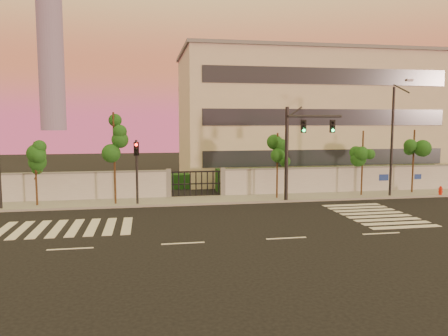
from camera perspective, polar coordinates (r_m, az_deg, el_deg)
The scene contains 16 objects.
ground at distance 21.59m, azimuth 8.13°, elevation -9.08°, with size 120.00×120.00×0.00m, color black.
sidewalk at distance 31.47m, azimuth 2.10°, elevation -4.08°, with size 60.00×3.00×0.15m, color gray.
perimeter_wall at distance 32.79m, azimuth 1.72°, elevation -1.90°, with size 60.00×0.36×2.20m.
hedge_row at distance 35.70m, azimuth 2.48°, elevation -1.66°, with size 41.00×4.25×1.80m.
institutional_building at distance 44.58m, azimuth 10.36°, elevation 6.67°, with size 24.40×12.40×12.25m.
distant_skyscraper at distance 310.55m, azimuth -21.79°, elevation 16.12°, with size 16.00×16.00×118.00m.
road_markings at distance 24.70m, azimuth 1.85°, elevation -7.06°, with size 57.00×7.62×0.02m.
street_tree_b at distance 30.98m, azimuth -23.39°, elevation 1.07°, with size 1.56×1.24×4.32m.
street_tree_c at distance 29.79m, azimuth -14.14°, elevation 3.90°, with size 1.62×1.29×6.24m.
street_tree_d at distance 31.41m, azimuth 7.03°, elevation 2.26°, with size 1.52×1.21×4.83m.
street_tree_e at distance 34.02m, azimuth 17.69°, elevation 2.46°, with size 1.48×1.18×4.96m.
street_tree_f at distance 36.70m, azimuth 23.57°, elevation 2.54°, with size 1.61×1.28×5.00m.
traffic_signal_main at distance 30.82m, azimuth 9.68°, elevation 3.34°, with size 4.20×0.52×6.64m.
traffic_signal_secondary at distance 29.54m, azimuth -11.34°, elevation 0.48°, with size 0.34×0.34×4.41m.
streetlight_east at distance 34.28m, azimuth 21.26°, elevation 3.97°, with size 0.51×2.05×8.53m.
fire_hydrant at distance 36.61m, azimuth 26.43°, elevation -2.76°, with size 0.32×0.30×0.81m.
Camera 1 is at (-6.64, -19.76, 5.63)m, focal length 35.00 mm.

